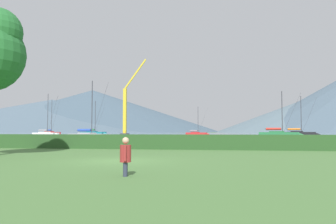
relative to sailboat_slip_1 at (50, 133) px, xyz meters
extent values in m
plane|color=#477038|center=(49.89, -85.28, -0.67)|extent=(1000.00, 1000.00, 0.00)
cube|color=gray|center=(49.89, 51.72, -0.67)|extent=(320.00, 246.00, 0.00)
cube|color=#284C23|center=(49.89, -74.28, -0.09)|extent=(80.00, 1.20, 1.16)
cube|color=red|center=(-0.10, 0.04, -0.13)|extent=(7.27, 4.46, 1.08)
cone|color=red|center=(3.62, -1.24, -0.13)|extent=(1.41, 1.25, 0.92)
cube|color=#A52020|center=(-0.47, 0.16, 0.26)|extent=(2.95, 2.39, 0.69)
cylinder|color=#333338|center=(0.46, -0.16, 5.27)|extent=(0.14, 0.14, 10.69)
cylinder|color=#333338|center=(-1.01, 0.35, 1.00)|extent=(2.97, 1.12, 0.12)
cylinder|color=#2847A3|center=(-1.01, 0.35, 1.00)|extent=(2.63, 1.26, 0.43)
cylinder|color=#333338|center=(1.99, -0.68, 5.00)|extent=(3.10, 1.09, 10.17)
cube|color=white|center=(11.87, -24.06, -0.16)|extent=(6.84, 3.77, 1.02)
cone|color=white|center=(15.46, -24.98, -0.16)|extent=(1.29, 1.12, 0.87)
cube|color=silver|center=(11.51, -23.97, 0.21)|extent=(2.72, 2.11, 0.65)
cylinder|color=#333338|center=(12.41, -24.20, 4.82)|extent=(0.13, 0.13, 9.87)
cylinder|color=#333338|center=(10.99, -23.83, 0.91)|extent=(2.86, 0.83, 0.11)
cylinder|color=gray|center=(10.99, -23.83, 0.91)|extent=(2.51, 1.01, 0.41)
cylinder|color=#333338|center=(13.89, -24.58, 4.57)|extent=(3.00, 0.79, 9.38)
cube|color=#19707A|center=(16.50, -5.53, -0.09)|extent=(7.74, 3.95, 1.16)
cone|color=#19707A|center=(20.63, -6.37, -0.09)|extent=(1.44, 1.22, 0.99)
cube|color=#16646E|center=(16.08, -5.44, 0.33)|extent=(3.04, 2.28, 0.74)
cylinder|color=#333338|center=(17.12, -5.65, 4.71)|extent=(0.15, 0.15, 9.51)
cylinder|color=#333338|center=(15.49, -5.32, 1.12)|extent=(3.28, 0.78, 0.13)
cylinder|color=#2D7542|center=(15.49, -5.32, 1.12)|extent=(2.86, 1.02, 0.46)
cylinder|color=#333338|center=(18.82, -6.00, 4.48)|extent=(3.45, 0.73, 9.04)
cube|color=#236B38|center=(65.09, -30.18, -0.08)|extent=(7.88, 4.03, 1.18)
cone|color=#236B38|center=(69.30, -31.04, -0.08)|extent=(1.46, 1.24, 1.00)
cube|color=#206032|center=(64.67, -30.09, 0.35)|extent=(3.10, 2.33, 0.75)
cylinder|color=#333338|center=(65.72, -30.31, 4.31)|extent=(0.15, 0.15, 8.67)
cylinder|color=#333338|center=(64.06, -29.97, 1.16)|extent=(3.34, 0.80, 0.13)
cylinder|color=red|center=(64.06, -29.97, 1.16)|extent=(2.91, 1.04, 0.47)
cylinder|color=#333338|center=(67.46, -30.66, 4.09)|extent=(3.51, 0.75, 8.25)
cube|color=#9E9EA3|center=(34.41, -51.76, -0.17)|extent=(6.75, 4.01, 1.00)
cone|color=#9E9EA3|center=(37.89, -52.85, -0.17)|extent=(1.30, 1.14, 0.85)
cube|color=gray|center=(34.06, -51.65, 0.20)|extent=(2.72, 2.18, 0.64)
cylinder|color=#333338|center=(34.93, -51.92, 4.12)|extent=(0.13, 0.13, 8.49)
cylinder|color=#333338|center=(33.56, -51.49, 0.88)|extent=(2.78, 0.97, 0.11)
cylinder|color=#2847A3|center=(33.56, -51.49, 0.88)|extent=(2.45, 1.12, 0.40)
cylinder|color=#333338|center=(36.37, -52.37, 3.91)|extent=(2.91, 0.94, 8.08)
cube|color=black|center=(72.06, -13.11, -0.08)|extent=(7.85, 3.71, 1.19)
cone|color=black|center=(76.32, -13.76, -0.08)|extent=(1.43, 1.19, 1.01)
cube|color=black|center=(71.63, -13.04, 0.35)|extent=(3.05, 2.22, 0.75)
cylinder|color=#333338|center=(72.70, -13.20, 4.61)|extent=(0.15, 0.15, 9.26)
cylinder|color=#333338|center=(71.02, -12.95, 1.16)|extent=(3.38, 0.65, 0.13)
cylinder|color=orange|center=(71.02, -12.95, 1.16)|extent=(2.93, 0.91, 0.47)
cylinder|color=#333338|center=(74.46, -13.48, 4.38)|extent=(3.55, 0.58, 8.81)
cube|color=red|center=(45.95, 1.39, -0.19)|extent=(6.29, 2.86, 0.95)
cone|color=red|center=(49.39, 0.93, -0.19)|extent=(1.14, 0.94, 0.81)
cube|color=#A52020|center=(45.61, 1.43, 0.15)|extent=(2.43, 1.74, 0.61)
cylinder|color=#333338|center=(46.47, 1.32, 3.92)|extent=(0.12, 0.12, 8.14)
cylinder|color=#333338|center=(45.12, 1.50, 0.80)|extent=(2.72, 0.46, 0.10)
cylinder|color=gray|center=(45.12, 1.50, 0.80)|extent=(2.35, 0.68, 0.38)
cylinder|color=#333338|center=(47.89, 1.13, 3.71)|extent=(2.87, 0.40, 7.74)
cylinder|color=#2D3347|center=(51.87, -90.72, -0.45)|extent=(0.14, 0.14, 0.45)
cylinder|color=#2D3347|center=(51.83, -90.54, -0.45)|extent=(0.14, 0.14, 0.45)
cylinder|color=maroon|center=(51.85, -90.63, 0.05)|extent=(0.36, 0.36, 0.55)
cylinder|color=maroon|center=(51.91, -90.86, 0.08)|extent=(0.09, 0.09, 0.49)
cylinder|color=maroon|center=(51.79, -90.40, 0.08)|extent=(0.09, 0.09, 0.49)
sphere|color=tan|center=(51.85, -90.63, 0.47)|extent=(0.22, 0.22, 0.22)
cube|color=#333338|center=(28.52, -13.84, -0.27)|extent=(2.00, 2.00, 0.80)
cube|color=gold|center=(28.52, -13.84, 6.02)|extent=(0.80, 0.80, 11.79)
cube|color=gold|center=(31.32, -13.84, 15.71)|extent=(5.89, 0.36, 7.79)
cone|color=#4C6070|center=(-139.87, 260.40, 17.67)|extent=(324.75, 324.75, 36.68)
cone|color=#425666|center=(-100.30, 281.00, 23.79)|extent=(296.55, 296.55, 48.94)
camera|label=1|loc=(55.09, -101.42, 0.78)|focal=37.10mm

